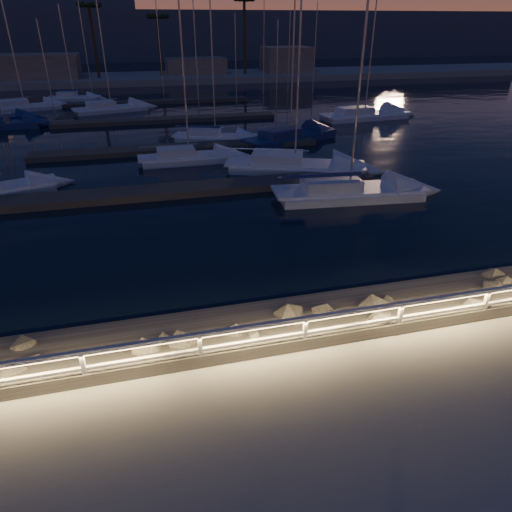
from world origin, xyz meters
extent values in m
plane|color=#9B948C|center=(0.00, 0.00, 0.00)|extent=(400.00, 400.00, 0.00)
cube|color=#9B948C|center=(0.00, -2.50, -0.10)|extent=(240.00, 5.00, 0.20)
cube|color=slate|center=(0.00, 1.50, -0.30)|extent=(240.00, 3.45, 1.29)
plane|color=black|center=(0.00, 80.00, -0.60)|extent=(320.00, 320.00, 0.00)
plane|color=black|center=(0.00, 0.00, -1.20)|extent=(400.00, 400.00, 0.00)
cube|color=white|center=(-5.00, 0.00, 0.50)|extent=(0.11, 0.11, 1.00)
cube|color=white|center=(-2.00, 0.00, 0.50)|extent=(0.11, 0.11, 1.00)
cube|color=white|center=(1.00, 0.00, 0.50)|extent=(0.11, 0.11, 1.00)
cube|color=white|center=(4.00, 0.00, 0.50)|extent=(0.11, 0.11, 1.00)
cube|color=white|center=(7.00, 0.00, 0.50)|extent=(0.11, 0.11, 1.00)
cube|color=white|center=(0.00, 0.00, 1.00)|extent=(44.00, 0.12, 0.12)
cube|color=white|center=(0.00, 0.00, 0.50)|extent=(44.00, 0.09, 0.09)
cube|color=#FFC872|center=(0.00, -0.02, 0.92)|extent=(44.00, 0.04, 0.03)
sphere|color=slate|center=(-2.14, 0.84, -0.08)|extent=(0.71, 0.71, 0.71)
cube|color=#504A42|center=(0.00, 16.00, -0.40)|extent=(22.00, 2.00, 0.40)
cube|color=#504A42|center=(0.00, 26.00, -0.40)|extent=(22.00, 2.00, 0.40)
cube|color=#504A42|center=(0.00, 38.00, -0.40)|extent=(22.00, 2.00, 0.40)
cube|color=#504A42|center=(0.00, 50.00, -0.40)|extent=(22.00, 2.00, 0.40)
cube|color=#9B948C|center=(0.00, 74.00, -0.20)|extent=(160.00, 14.00, 1.20)
cube|color=gray|center=(-18.00, 74.00, 1.80)|extent=(14.00, 8.00, 4.00)
cube|color=gray|center=(8.00, 75.00, 1.30)|extent=(10.00, 6.00, 3.00)
cube|color=gray|center=(24.00, 74.00, 2.10)|extent=(8.00, 7.00, 4.60)
cylinder|color=#483721|center=(-8.00, 72.00, 5.65)|extent=(0.44, 0.44, 10.50)
cylinder|color=#483721|center=(2.00, 73.00, 4.90)|extent=(0.44, 0.44, 9.00)
cylinder|color=#483721|center=(16.00, 72.00, 6.15)|extent=(0.44, 0.44, 11.50)
cube|color=#3B495C|center=(0.00, 130.00, 4.00)|extent=(220.00, 30.00, 14.00)
cube|color=white|center=(8.34, 12.84, -0.45)|extent=(8.28, 3.47, 0.58)
cube|color=white|center=(8.34, 12.84, -0.08)|extent=(8.91, 3.14, 0.16)
cube|color=white|center=(7.23, 12.96, 0.29)|extent=(3.32, 2.31, 0.69)
cylinder|color=#A1A1A5|center=(8.34, 12.84, 7.02)|extent=(0.13, 0.13, 13.98)
cylinder|color=#A1A1A5|center=(6.67, 13.01, 0.82)|extent=(5.02, 0.58, 0.08)
cube|color=white|center=(7.02, 18.62, -0.45)|extent=(9.01, 5.83, 0.57)
cube|color=white|center=(7.02, 18.62, -0.09)|extent=(9.51, 5.70, 0.16)
cube|color=white|center=(5.91, 19.06, 0.28)|extent=(3.89, 3.22, 0.68)
cylinder|color=#A1A1A5|center=(7.02, 18.62, 7.45)|extent=(0.13, 0.13, 14.86)
cylinder|color=#A1A1A5|center=(5.36, 19.28, 0.80)|extent=(5.00, 2.07, 0.08)
cube|color=white|center=(0.38, 22.58, -0.45)|extent=(6.65, 2.28, 0.52)
cube|color=white|center=(0.38, 22.58, -0.12)|extent=(7.20, 1.95, 0.14)
cube|color=white|center=(-0.54, 22.58, 0.21)|extent=(2.60, 1.68, 0.61)
cylinder|color=#A1A1A5|center=(0.38, 22.58, 5.73)|extent=(0.11, 0.11, 11.52)
cylinder|color=#A1A1A5|center=(-1.00, 22.57, 0.68)|extent=(4.15, 0.12, 0.08)
cube|color=white|center=(3.32, 28.55, -0.45)|extent=(6.87, 4.47, 0.47)
cube|color=white|center=(3.32, 28.55, -0.15)|extent=(7.25, 4.37, 0.13)
cube|color=white|center=(2.48, 28.89, 0.15)|extent=(2.96, 2.46, 0.56)
cylinder|color=#A1A1A5|center=(3.32, 28.55, 5.60)|extent=(0.10, 0.10, 11.33)
cylinder|color=#A1A1A5|center=(2.06, 29.06, 0.58)|extent=(3.81, 1.59, 0.07)
cube|color=navy|center=(9.46, 27.02, -0.45)|extent=(8.59, 5.81, 0.55)
cube|color=navy|center=(9.46, 27.02, -0.10)|extent=(9.05, 5.71, 0.15)
cube|color=navy|center=(8.42, 26.56, 0.25)|extent=(3.74, 3.16, 0.65)
cylinder|color=#A1A1A5|center=(9.46, 27.02, 7.11)|extent=(0.12, 0.12, 14.22)
cylinder|color=#A1A1A5|center=(7.90, 26.33, 0.75)|extent=(4.71, 2.14, 0.08)
cube|color=navy|center=(-15.25, 38.95, -0.45)|extent=(7.02, 2.87, 0.53)
cube|color=navy|center=(-15.25, 38.95, -0.11)|extent=(7.56, 2.58, 0.15)
cube|color=white|center=(-5.57, 45.42, -0.45)|extent=(8.04, 4.47, 0.55)
cube|color=white|center=(-5.57, 45.42, -0.10)|extent=(8.55, 4.27, 0.15)
cube|color=white|center=(-6.59, 45.14, 0.25)|extent=(3.37, 2.62, 0.65)
cylinder|color=#A1A1A5|center=(-5.57, 45.42, 6.63)|extent=(0.12, 0.12, 13.26)
cylinder|color=#A1A1A5|center=(-7.10, 45.00, 0.75)|extent=(4.63, 1.33, 0.08)
cube|color=white|center=(20.00, 34.49, -0.45)|extent=(9.07, 3.69, 0.59)
cube|color=white|center=(20.00, 34.49, -0.07)|extent=(9.77, 3.31, 0.16)
cube|color=white|center=(18.77, 34.38, 0.31)|extent=(3.62, 2.50, 0.70)
cylinder|color=#A1A1A5|center=(20.00, 34.49, 7.72)|extent=(0.13, 0.13, 15.37)
cylinder|color=#A1A1A5|center=(18.16, 34.33, 0.84)|extent=(5.52, 0.55, 0.09)
cube|color=white|center=(-10.37, 55.00, -0.45)|extent=(6.15, 2.87, 0.50)
cube|color=white|center=(-10.37, 55.00, -0.13)|extent=(6.60, 2.66, 0.14)
cube|color=white|center=(-11.18, 55.13, 0.19)|extent=(2.50, 1.82, 0.59)
cylinder|color=#A1A1A5|center=(-10.37, 55.00, 5.10)|extent=(0.11, 0.11, 10.28)
cylinder|color=#A1A1A5|center=(-11.59, 55.19, 0.65)|extent=(3.67, 0.65, 0.07)
cube|color=white|center=(-15.08, 48.66, -0.45)|extent=(7.85, 4.69, 0.58)
cube|color=white|center=(-15.08, 48.66, -0.08)|extent=(8.32, 4.53, 0.16)
cube|color=white|center=(-16.06, 48.33, 0.29)|extent=(3.33, 2.67, 0.69)
cylinder|color=#A1A1A5|center=(-15.08, 48.66, 6.49)|extent=(0.13, 0.13, 12.93)
cylinder|color=#A1A1A5|center=(-16.55, 48.17, 0.82)|extent=(4.45, 1.54, 0.08)
camera|label=1|loc=(-2.97, -9.87, 8.40)|focal=32.00mm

